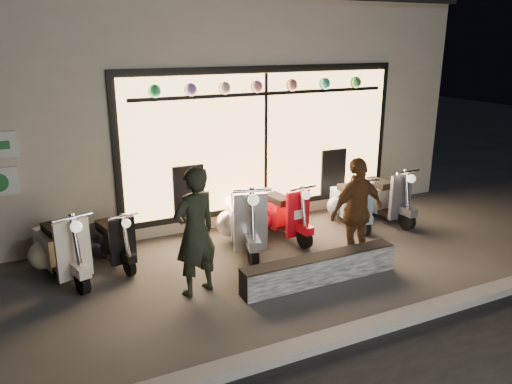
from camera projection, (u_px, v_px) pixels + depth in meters
ground at (275, 269)px, 7.54m from camera, size 40.00×40.00×0.00m
kerb at (354, 332)px, 5.80m from camera, size 40.00×0.25×0.12m
shop_building at (173, 96)px, 11.22m from camera, size 10.20×6.23×4.20m
graffiti_barrier at (320, 269)px, 7.08m from camera, size 2.40×0.28×0.40m
scooter_silver at (244, 219)px, 8.26m from camera, size 0.79×1.63×1.16m
scooter_red at (280, 213)px, 8.76m from camera, size 0.55×1.39×0.99m
scooter_black at (111, 240)px, 7.71m from camera, size 0.57×1.24×0.88m
scooter_cream at (60, 248)px, 7.24m from camera, size 0.71×1.49×1.06m
scooter_blue at (349, 202)px, 9.36m from camera, size 0.60×1.35×0.96m
scooter_grey at (379, 197)px, 9.60m from camera, size 0.51×1.45×1.04m
man at (195, 232)px, 6.58m from camera, size 0.75×0.60×1.78m
woman at (357, 211)px, 7.53m from camera, size 1.01×0.50×1.66m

